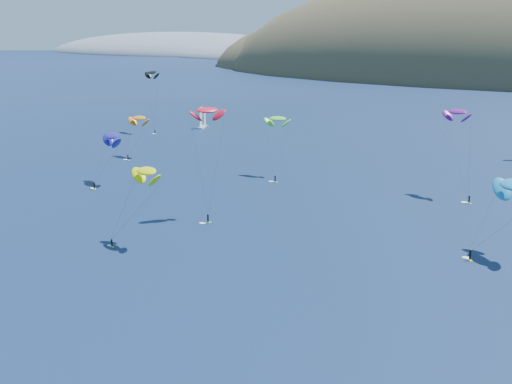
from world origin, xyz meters
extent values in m
ellipsoid|color=#3D3526|center=(-140.00, 590.00, -7.20)|extent=(340.00, 240.00, 120.00)
ellipsoid|color=slate|center=(-480.00, 760.00, -3.60)|extent=(400.00, 240.00, 60.00)
ellipsoid|color=slate|center=(-340.00, 720.00, -2.64)|extent=(240.00, 180.00, 44.00)
cube|color=white|center=(-91.11, 199.85, 0.32)|extent=(3.34, 7.07, 0.82)
cylinder|color=white|center=(-91.11, 200.31, 5.10)|extent=(0.13, 0.13, 9.57)
cube|color=#B1FF1C|center=(-75.28, 130.77, 0.04)|extent=(1.54, 0.67, 0.08)
cylinder|color=black|center=(-75.28, 130.77, 0.97)|extent=(0.35, 0.35, 1.59)
sphere|color=#8C6047|center=(-75.28, 130.77, 1.89)|extent=(0.27, 0.27, 0.27)
ellipsoid|color=orange|center=(-76.47, 138.75, 12.48)|extent=(9.18, 5.41, 4.82)
cube|color=#B1FF1C|center=(-22.80, 58.70, 0.04)|extent=(1.33, 0.86, 0.07)
cylinder|color=black|center=(-22.80, 58.70, 0.85)|extent=(0.30, 0.30, 1.38)
sphere|color=#8C6047|center=(-22.80, 58.70, 1.65)|extent=(0.23, 0.23, 0.23)
ellipsoid|color=#D7EB06|center=(-18.40, 64.92, 14.61)|extent=(9.96, 7.46, 5.04)
cube|color=#B1FF1C|center=(-20.07, 125.08, 0.04)|extent=(1.51, 0.48, 0.08)
cylinder|color=black|center=(-20.07, 125.08, 0.98)|extent=(0.35, 0.35, 1.60)
sphere|color=#8C6047|center=(-20.07, 125.08, 1.90)|extent=(0.27, 0.27, 0.27)
ellipsoid|color=#4DDE2E|center=(-24.42, 135.04, 16.13)|extent=(7.88, 3.86, 4.34)
cube|color=#B1FF1C|center=(41.26, 83.93, 0.05)|extent=(1.37, 1.59, 0.09)
cylinder|color=black|center=(41.26, 83.93, 1.07)|extent=(0.38, 0.38, 1.75)
sphere|color=#8C6047|center=(41.26, 83.93, 2.09)|extent=(0.29, 0.29, 0.29)
cube|color=#B1FF1C|center=(32.08, 126.55, 0.04)|extent=(1.66, 1.11, 0.09)
cylinder|color=black|center=(32.08, 126.55, 1.06)|extent=(0.38, 0.38, 1.72)
sphere|color=#8C6047|center=(32.08, 126.55, 2.06)|extent=(0.29, 0.29, 0.29)
ellipsoid|color=#620E7C|center=(25.85, 135.76, 21.04)|extent=(9.10, 6.99, 4.60)
cube|color=#B1FF1C|center=(-15.14, 82.21, 0.04)|extent=(1.36, 1.47, 0.09)
cylinder|color=black|center=(-15.14, 82.21, 1.02)|extent=(0.36, 0.36, 1.66)
sphere|color=#8C6047|center=(-15.14, 82.21, 1.98)|extent=(0.28, 0.28, 0.28)
ellipsoid|color=red|center=(-18.62, 88.22, 24.07)|extent=(7.90, 8.33, 4.38)
cube|color=#B1FF1C|center=(-58.28, 94.87, 0.04)|extent=(1.58, 1.22, 0.09)
cylinder|color=black|center=(-58.28, 94.87, 1.03)|extent=(0.37, 0.37, 1.68)
sphere|color=#8C6047|center=(-58.28, 94.87, 2.01)|extent=(0.28, 0.28, 0.28)
ellipsoid|color=navy|center=(-59.38, 104.35, 12.82)|extent=(10.84, 9.15, 5.53)
cube|color=#B1FF1C|center=(-98.78, 177.57, 0.04)|extent=(1.45, 0.88, 0.08)
cylinder|color=black|center=(-98.78, 177.57, 0.91)|extent=(0.33, 0.33, 1.49)
sphere|color=#8C6047|center=(-98.78, 177.57, 1.78)|extent=(0.25, 0.25, 0.25)
ellipsoid|color=black|center=(-103.50, 183.46, 23.29)|extent=(9.22, 6.64, 4.68)
camera|label=1|loc=(65.53, -45.99, 43.94)|focal=50.00mm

